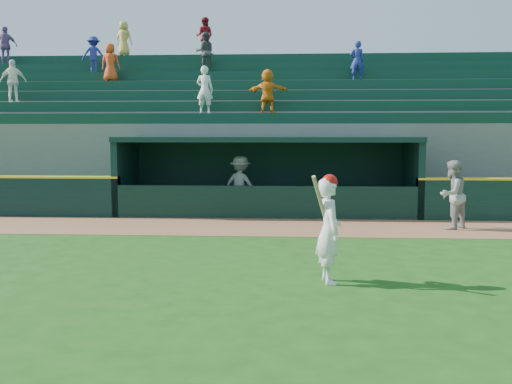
% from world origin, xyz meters
% --- Properties ---
extents(ground, '(120.00, 120.00, 0.00)m').
position_xyz_m(ground, '(0.00, 0.00, 0.00)').
color(ground, '#1D4B12').
rests_on(ground, ground).
extents(warning_track, '(40.00, 3.00, 0.01)m').
position_xyz_m(warning_track, '(0.00, 4.90, 0.01)').
color(warning_track, '#925D3A').
rests_on(warning_track, ground).
extents(dugout_player_front, '(1.14, 1.12, 1.85)m').
position_xyz_m(dugout_player_front, '(5.06, 4.87, 0.93)').
color(dugout_player_front, '#969591').
rests_on(dugout_player_front, ground).
extents(dugout_player_inside, '(1.37, 1.08, 1.85)m').
position_xyz_m(dugout_player_inside, '(-0.85, 7.56, 0.93)').
color(dugout_player_inside, '#A5A5A0').
rests_on(dugout_player_inside, ground).
extents(dugout, '(9.40, 2.80, 2.46)m').
position_xyz_m(dugout, '(0.00, 8.00, 1.36)').
color(dugout, slate).
rests_on(dugout, ground).
extents(stands, '(34.50, 6.27, 7.59)m').
position_xyz_m(stands, '(-0.03, 12.57, 2.40)').
color(stands, slate).
rests_on(stands, ground).
extents(batter_at_plate, '(0.60, 0.81, 1.88)m').
position_xyz_m(batter_at_plate, '(1.39, -0.91, 0.93)').
color(batter_at_plate, white).
rests_on(batter_at_plate, ground).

